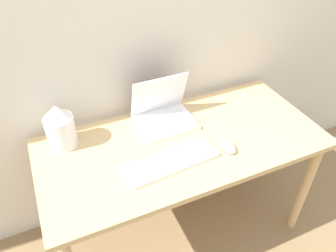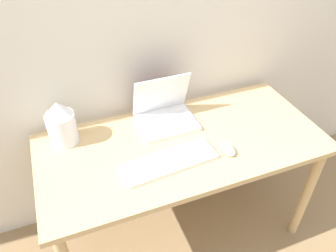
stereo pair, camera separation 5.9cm
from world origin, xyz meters
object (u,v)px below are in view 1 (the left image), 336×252
laptop (163,113)px  vase (60,126)px  keyboard (171,161)px  mouse (228,147)px

laptop → vase: 0.52m
vase → laptop: bearing=-2.6°
laptop → keyboard: bearing=-106.7°
vase → mouse: bearing=-26.4°
laptop → keyboard: 0.32m
laptop → mouse: (0.19, -0.33, -0.04)m
mouse → laptop: bearing=120.7°
keyboard → laptop: bearing=73.3°
laptop → keyboard: (-0.09, -0.30, -0.04)m
keyboard → vase: size_ratio=1.97×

